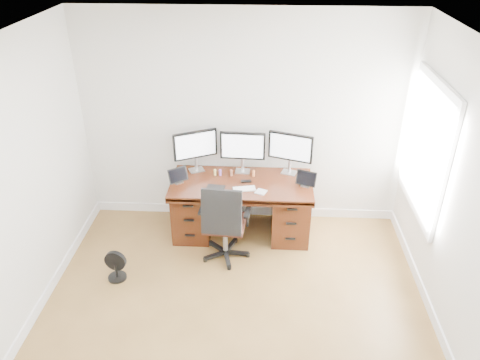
# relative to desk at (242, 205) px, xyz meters

# --- Properties ---
(ground) EXTENTS (4.50, 4.50, 0.00)m
(ground) POSITION_rel_desk_xyz_m (0.00, -1.83, -0.40)
(ground) COLOR brown
(ground) RESTS_ON ground
(back_wall) EXTENTS (4.00, 0.10, 2.70)m
(back_wall) POSITION_rel_desk_xyz_m (0.00, 0.42, 0.95)
(back_wall) COLOR silver
(back_wall) RESTS_ON ground
(right_wall) EXTENTS (0.10, 4.50, 2.70)m
(right_wall) POSITION_rel_desk_xyz_m (2.00, -1.72, 0.95)
(right_wall) COLOR silver
(right_wall) RESTS_ON ground
(desk) EXTENTS (1.70, 0.80, 0.75)m
(desk) POSITION_rel_desk_xyz_m (0.00, 0.00, 0.00)
(desk) COLOR #3E1A0C
(desk) RESTS_ON ground
(office_chair) EXTENTS (0.59, 0.58, 1.01)m
(office_chair) POSITION_rel_desk_xyz_m (-0.17, -0.53, -0.07)
(office_chair) COLOR black
(office_chair) RESTS_ON ground
(floor_fan) EXTENTS (0.24, 0.21, 0.35)m
(floor_fan) POSITION_rel_desk_xyz_m (-1.34, -0.96, -0.23)
(floor_fan) COLOR black
(floor_fan) RESTS_ON ground
(monitor_left) EXTENTS (0.51, 0.27, 0.53)m
(monitor_left) POSITION_rel_desk_xyz_m (-0.58, 0.24, 0.68)
(monitor_left) COLOR silver
(monitor_left) RESTS_ON desk
(monitor_center) EXTENTS (0.55, 0.15, 0.53)m
(monitor_center) POSITION_rel_desk_xyz_m (-0.00, 0.24, 0.68)
(monitor_center) COLOR silver
(monitor_center) RESTS_ON desk
(monitor_right) EXTENTS (0.53, 0.21, 0.53)m
(monitor_right) POSITION_rel_desk_xyz_m (0.58, 0.24, 0.68)
(monitor_right) COLOR silver
(monitor_right) RESTS_ON desk
(tablet_left) EXTENTS (0.23, 0.20, 0.19)m
(tablet_left) POSITION_rel_desk_xyz_m (-0.76, -0.08, 0.43)
(tablet_left) COLOR silver
(tablet_left) RESTS_ON desk
(tablet_right) EXTENTS (0.25, 0.15, 0.19)m
(tablet_right) POSITION_rel_desk_xyz_m (0.76, -0.08, 0.43)
(tablet_right) COLOR silver
(tablet_right) RESTS_ON desk
(keyboard) EXTENTS (0.28, 0.16, 0.01)m
(keyboard) POSITION_rel_desk_xyz_m (0.04, -0.20, 0.36)
(keyboard) COLOR white
(keyboard) RESTS_ON desk
(trackpad) EXTENTS (0.16, 0.16, 0.01)m
(trackpad) POSITION_rel_desk_xyz_m (0.24, -0.25, 0.35)
(trackpad) COLOR silver
(trackpad) RESTS_ON desk
(drawing_tablet) EXTENTS (0.22, 0.16, 0.01)m
(drawing_tablet) POSITION_rel_desk_xyz_m (-0.30, -0.19, 0.35)
(drawing_tablet) COLOR black
(drawing_tablet) RESTS_ON desk
(phone) EXTENTS (0.13, 0.08, 0.01)m
(phone) POSITION_rel_desk_xyz_m (0.06, -0.01, 0.35)
(phone) COLOR black
(phone) RESTS_ON desk
(figurine_yellow) EXTENTS (0.04, 0.04, 0.09)m
(figurine_yellow) POSITION_rel_desk_xyz_m (-0.33, 0.12, 0.40)
(figurine_yellow) COLOR #DAC161
(figurine_yellow) RESTS_ON desk
(figurine_purple) EXTENTS (0.04, 0.04, 0.09)m
(figurine_purple) POSITION_rel_desk_xyz_m (-0.27, 0.12, 0.40)
(figurine_purple) COLOR #A35DD4
(figurine_purple) RESTS_ON desk
(figurine_brown) EXTENTS (0.04, 0.04, 0.09)m
(figurine_brown) POSITION_rel_desk_xyz_m (-0.13, 0.12, 0.40)
(figurine_brown) COLOR brown
(figurine_brown) RESTS_ON desk
(figurine_orange) EXTENTS (0.04, 0.04, 0.09)m
(figurine_orange) POSITION_rel_desk_xyz_m (0.14, 0.12, 0.40)
(figurine_orange) COLOR orange
(figurine_orange) RESTS_ON desk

